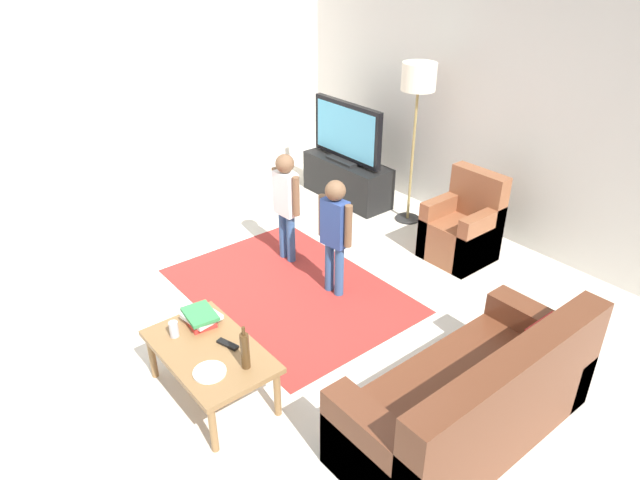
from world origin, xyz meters
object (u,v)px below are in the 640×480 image
at_px(tv_stand, 347,180).
at_px(coffee_table, 210,354).
at_px(bottle, 245,350).
at_px(soda_can, 174,329).
at_px(book_stack, 201,317).
at_px(tv_remote, 228,344).
at_px(floor_lamp, 418,86).
at_px(child_center, 335,228).
at_px(child_near_tv, 286,198).
at_px(couch, 476,405).
at_px(plate, 210,372).
at_px(tv, 347,133).
at_px(armchair, 464,230).

xyz_separation_m(tv_stand, coffee_table, (1.97, -3.02, 0.13)).
bearing_deg(bottle, soda_can, -159.86).
relative_size(book_stack, tv_remote, 1.74).
relative_size(floor_lamp, tv_remote, 10.47).
xyz_separation_m(child_center, book_stack, (0.17, -1.44, -0.20)).
height_order(tv_stand, tv_remote, tv_stand).
bearing_deg(coffee_table, floor_lamp, 108.68).
relative_size(child_near_tv, tv_remote, 6.62).
height_order(floor_lamp, child_center, floor_lamp).
height_order(couch, child_near_tv, child_near_tv).
bearing_deg(tv_stand, child_center, -44.63).
bearing_deg(plate, tv, 125.03).
bearing_deg(plate, couch, 45.78).
relative_size(floor_lamp, book_stack, 6.02).
xyz_separation_m(child_center, plate, (0.69, -1.66, -0.24)).
distance_m(floor_lamp, bottle, 3.51).
relative_size(tv_stand, tv_remote, 7.06).
bearing_deg(bottle, plate, -114.38).
height_order(coffee_table, bottle, bottle).
height_order(tv_stand, plate, tv_stand).
distance_m(couch, book_stack, 2.02).
bearing_deg(book_stack, soda_can, -86.30).
relative_size(floor_lamp, bottle, 5.42).
distance_m(child_center, tv_remote, 1.53).
bearing_deg(child_center, tv, 135.77).
bearing_deg(armchair, tv_stand, 178.76).
relative_size(floor_lamp, plate, 8.09).
height_order(floor_lamp, plate, floor_lamp).
xyz_separation_m(bottle, soda_can, (-0.60, -0.22, -0.08)).
relative_size(armchair, plate, 4.09).
bearing_deg(couch, plate, -134.22).
xyz_separation_m(child_center, bottle, (0.79, -1.44, -0.11)).
xyz_separation_m(tv_stand, child_near_tv, (0.74, -1.46, 0.43)).
relative_size(tv_stand, book_stack, 4.06).
bearing_deg(child_center, child_near_tv, 177.99).
xyz_separation_m(tv_stand, armchair, (1.82, -0.04, 0.05)).
bearing_deg(couch, tv_remote, -143.96).
bearing_deg(child_near_tv, bottle, -43.37).
relative_size(soda_can, plate, 0.55).
relative_size(child_near_tv, bottle, 3.43).
bearing_deg(couch, tv, 151.14).
distance_m(coffee_table, book_stack, 0.33).
distance_m(tv, couch, 3.92).
distance_m(tv_stand, tv, 0.60).
bearing_deg(child_center, tv_stand, 135.37).
bearing_deg(tv, bottle, -51.74).
bearing_deg(soda_can, floor_lamp, 103.53).
bearing_deg(tv_remote, floor_lamp, 92.59).
bearing_deg(child_center, floor_lamp, 110.37).
xyz_separation_m(tv, child_near_tv, (0.74, -1.43, -0.17)).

